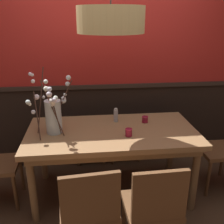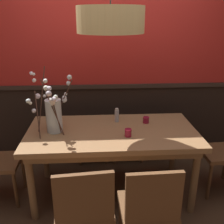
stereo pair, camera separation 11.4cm
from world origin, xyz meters
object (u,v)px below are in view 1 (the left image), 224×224
object	(u,v)px
chair_far_side_right	(123,119)
candle_holder_nearer_edge	(129,132)
dining_table	(112,138)
chair_near_side_right	(154,206)
candle_holder_nearer_center	(145,119)
vase_with_blossoms	(53,115)
chair_far_side_left	(90,124)
condiment_bottle	(116,115)
chair_near_side_left	(89,209)
pendant_lamp	(111,20)

from	to	relation	value
chair_far_side_right	candle_holder_nearer_edge	world-z (taller)	chair_far_side_right
dining_table	chair_near_side_right	bearing A→B (deg)	-75.11
candle_holder_nearer_center	vase_with_blossoms	bearing A→B (deg)	-170.68
chair_far_side_left	vase_with_blossoms	bearing A→B (deg)	-114.34
chair_far_side_right	chair_near_side_right	distance (m)	1.71
chair_far_side_left	candle_holder_nearer_edge	world-z (taller)	chair_far_side_left
dining_table	condiment_bottle	size ratio (longest dim) A/B	11.16
dining_table	condiment_bottle	xyz separation A→B (m)	(0.07, 0.23, 0.16)
chair_far_side_right	chair_near_side_left	bearing A→B (deg)	-106.82
condiment_bottle	pendant_lamp	size ratio (longest dim) A/B	0.17
chair_near_side_right	chair_far_side_left	distance (m)	1.75
chair_near_side_right	dining_table	bearing A→B (deg)	104.89
chair_far_side_right	pendant_lamp	size ratio (longest dim) A/B	1.04
vase_with_blossoms	pendant_lamp	world-z (taller)	pendant_lamp
dining_table	chair_near_side_left	size ratio (longest dim) A/B	1.98
vase_with_blossoms	candle_holder_nearer_edge	size ratio (longest dim) A/B	8.24
chair_far_side_right	candle_holder_nearer_edge	distance (m)	1.04
chair_far_side_right	candle_holder_nearer_edge	bearing A→B (deg)	-95.60
condiment_bottle	chair_far_side_right	bearing A→B (deg)	73.87
pendant_lamp	chair_far_side_right	bearing A→B (deg)	73.62
chair_near_side_left	candle_holder_nearer_center	size ratio (longest dim) A/B	12.44
chair_near_side_right	vase_with_blossoms	bearing A→B (deg)	133.04
vase_with_blossoms	candle_holder_nearer_edge	xyz separation A→B (m)	(0.73, -0.17, -0.15)
chair_far_side_right	candle_holder_nearer_edge	xyz separation A→B (m)	(-0.10, -1.00, 0.27)
chair_near_side_right	candle_holder_nearer_edge	xyz separation A→B (m)	(-0.08, 0.71, 0.30)
chair_near_side_right	condiment_bottle	size ratio (longest dim) A/B	5.64
vase_with_blossoms	chair_far_side_right	bearing A→B (deg)	45.09
chair_near_side_left	condiment_bottle	bearing A→B (deg)	72.78
chair_near_side_right	candle_holder_nearer_center	world-z (taller)	chair_near_side_right
pendant_lamp	dining_table	bearing A→B (deg)	70.35
chair_far_side_left	candle_holder_nearer_edge	size ratio (longest dim) A/B	11.52
condiment_bottle	chair_far_side_left	bearing A→B (deg)	115.31
chair_near_side_left	chair_far_side_right	distance (m)	1.77
dining_table	pendant_lamp	distance (m)	1.17
vase_with_blossoms	pendant_lamp	bearing A→B (deg)	-5.55
condiment_bottle	chair_near_side_left	bearing A→B (deg)	-107.22
dining_table	candle_holder_nearer_edge	xyz separation A→B (m)	(0.15, -0.15, 0.13)
pendant_lamp	candle_holder_nearer_center	bearing A→B (deg)	28.13
chair_far_side_left	candle_holder_nearer_center	xyz separation A→B (m)	(0.60, -0.66, 0.30)
dining_table	pendant_lamp	size ratio (longest dim) A/B	1.90
dining_table	chair_far_side_right	world-z (taller)	chair_far_side_right
condiment_bottle	candle_holder_nearer_edge	bearing A→B (deg)	-78.30
chair_far_side_right	vase_with_blossoms	bearing A→B (deg)	-134.91
vase_with_blossoms	chair_near_side_left	bearing A→B (deg)	-69.45
vase_with_blossoms	pendant_lamp	size ratio (longest dim) A/B	0.69
vase_with_blossoms	condiment_bottle	world-z (taller)	vase_with_blossoms
candle_holder_nearer_edge	condiment_bottle	distance (m)	0.40
chair_near_side_right	candle_holder_nearer_center	size ratio (longest dim) A/B	12.44
dining_table	pendant_lamp	xyz separation A→B (m)	(-0.02, -0.04, 1.17)
chair_far_side_right	vase_with_blossoms	world-z (taller)	vase_with_blossoms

